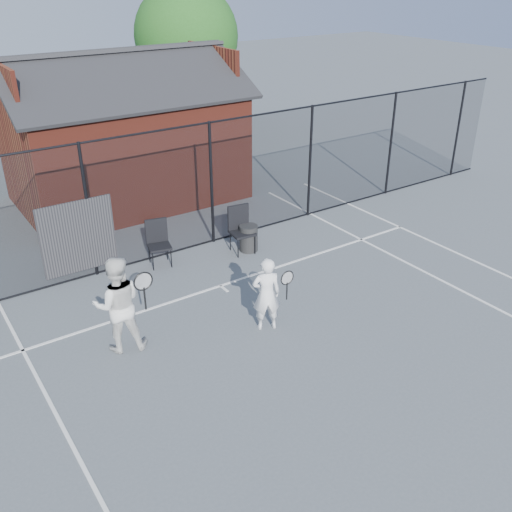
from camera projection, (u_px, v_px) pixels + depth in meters
ground at (308, 357)px, 10.01m from camera, size 80.00×80.00×0.00m
court_lines at (361, 399)px, 9.03m from camera, size 11.02×18.00×0.01m
fence at (162, 198)px, 12.88m from camera, size 22.04×3.00×3.00m
clubhouse at (125, 144)px, 16.16m from camera, size 6.50×4.36×4.19m
tree_right at (186, 36)px, 21.75m from camera, size 3.97×3.97×5.70m
player_front at (267, 294)px, 10.48m from camera, size 0.70×0.57×1.47m
player_back at (118, 304)px, 9.85m from camera, size 1.06×0.92×1.80m
chair_left at (159, 244)px, 12.84m from camera, size 0.61×0.62×1.04m
chair_right at (242, 231)px, 13.42m from camera, size 0.60×0.62×1.11m
waste_bin at (249, 238)px, 13.61m from camera, size 0.50×0.50×0.64m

